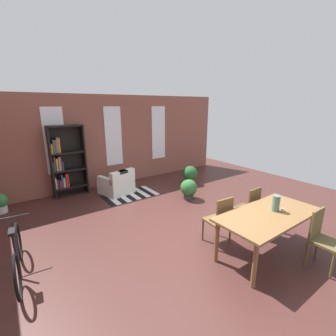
{
  "coord_description": "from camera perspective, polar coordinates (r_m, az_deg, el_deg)",
  "views": [
    {
      "loc": [
        -2.91,
        -3.03,
        2.54
      ],
      "look_at": [
        0.23,
        1.38,
        1.08
      ],
      "focal_mm": 24.95,
      "sensor_mm": 36.0,
      "label": 1
    }
  ],
  "objects": [
    {
      "name": "window_pane_1",
      "position": [
        7.72,
        -13.18,
        7.51
      ],
      "size": [
        0.55,
        0.02,
        1.86
      ],
      "primitive_type": "cube",
      "color": "white"
    },
    {
      "name": "potted_plant_by_shelf",
      "position": [
        6.52,
        5.08,
        -5.03
      ],
      "size": [
        0.46,
        0.46,
        0.56
      ],
      "color": "#333338",
      "rests_on": "ground"
    },
    {
      "name": "bicycle_second",
      "position": [
        4.43,
        -32.81,
        -17.6
      ],
      "size": [
        0.44,
        1.64,
        0.88
      ],
      "color": "black",
      "rests_on": "ground"
    },
    {
      "name": "striped_rug",
      "position": [
        6.95,
        -9.3,
        -6.51
      ],
      "size": [
        1.52,
        0.91,
        0.01
      ],
      "color": "black",
      "rests_on": "ground"
    },
    {
      "name": "window_pane_2",
      "position": [
        8.52,
        -2.34,
        8.57
      ],
      "size": [
        0.55,
        0.02,
        1.86
      ],
      "primitive_type": "cube",
      "color": "white"
    },
    {
      "name": "bookshelf_tall",
      "position": [
        7.19,
        -23.78,
        1.39
      ],
      "size": [
        0.93,
        0.33,
        2.01
      ],
      "color": "black",
      "rests_on": "ground"
    },
    {
      "name": "dining_chair_far_right",
      "position": [
        5.13,
        19.16,
        -9.07
      ],
      "size": [
        0.41,
        0.41,
        0.95
      ],
      "color": "brown",
      "rests_on": "ground"
    },
    {
      "name": "vase_on_table",
      "position": [
        4.46,
        24.88,
        -7.83
      ],
      "size": [
        0.12,
        0.12,
        0.28
      ],
      "primitive_type": "cylinder",
      "color": "#4C7266",
      "rests_on": "dining_table"
    },
    {
      "name": "dining_chair_far_left",
      "position": [
        4.51,
        12.54,
        -12.06
      ],
      "size": [
        0.43,
        0.43,
        0.95
      ],
      "color": "brown",
      "rests_on": "ground"
    },
    {
      "name": "dining_chair_near_right",
      "position": [
        4.59,
        33.53,
        -13.89
      ],
      "size": [
        0.4,
        0.4,
        0.95
      ],
      "color": "brown",
      "rests_on": "ground"
    },
    {
      "name": "armchair_white",
      "position": [
        7.08,
        -12.33,
        -3.9
      ],
      "size": [
        0.97,
        0.97,
        0.75
      ],
      "color": "white",
      "rests_on": "ground"
    },
    {
      "name": "potted_plant_window",
      "position": [
        7.02,
        -35.88,
        -6.87
      ],
      "size": [
        0.36,
        0.36,
        0.49
      ],
      "color": "silver",
      "rests_on": "ground"
    },
    {
      "name": "back_wall_brick",
      "position": [
        7.8,
        -13.31,
        6.52
      ],
      "size": [
        8.37,
        0.12,
        2.86
      ],
      "primitive_type": "cube",
      "color": "#905144",
      "rests_on": "ground"
    },
    {
      "name": "dining_table",
      "position": [
        4.4,
        23.35,
        -11.15
      ],
      "size": [
        1.91,
        0.92,
        0.77
      ],
      "color": "brown",
      "rests_on": "ground"
    },
    {
      "name": "potted_plant_corner",
      "position": [
        7.75,
        5.4,
        -1.58
      ],
      "size": [
        0.5,
        0.5,
        0.6
      ],
      "color": "#9E6042",
      "rests_on": "ground"
    },
    {
      "name": "window_pane_0",
      "position": [
        7.24,
        -25.87,
        5.92
      ],
      "size": [
        0.55,
        0.02,
        1.86
      ],
      "primitive_type": "cube",
      "color": "white"
    },
    {
      "name": "tealight_candle_0",
      "position": [
        4.55,
        26.2,
        -9.09
      ],
      "size": [
        0.04,
        0.04,
        0.05
      ],
      "primitive_type": "cylinder",
      "color": "silver",
      "rests_on": "dining_table"
    },
    {
      "name": "ground_plane",
      "position": [
        4.91,
        7.45,
        -16.21
      ],
      "size": [
        10.56,
        10.56,
        0.0
      ],
      "primitive_type": "plane",
      "color": "#472622"
    }
  ]
}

